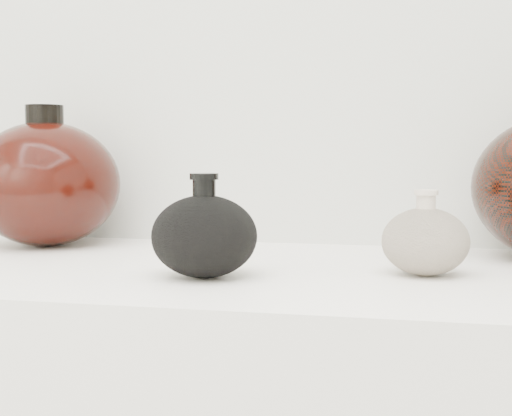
# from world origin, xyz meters

# --- Properties ---
(black_gourd_vase) EXTENTS (0.15, 0.15, 0.12)m
(black_gourd_vase) POSITION_xyz_m (-0.02, 0.87, 0.95)
(black_gourd_vase) COLOR black
(black_gourd_vase) RESTS_ON display_counter
(cream_gourd_vase) EXTENTS (0.12, 0.12, 0.10)m
(cream_gourd_vase) POSITION_xyz_m (0.23, 0.94, 0.94)
(cream_gourd_vase) COLOR #C1AA96
(cream_gourd_vase) RESTS_ON display_counter
(left_round_pot) EXTENTS (0.26, 0.26, 0.22)m
(left_round_pot) POSITION_xyz_m (-0.34, 1.08, 1.00)
(left_round_pot) COLOR black
(left_round_pot) RESTS_ON display_counter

